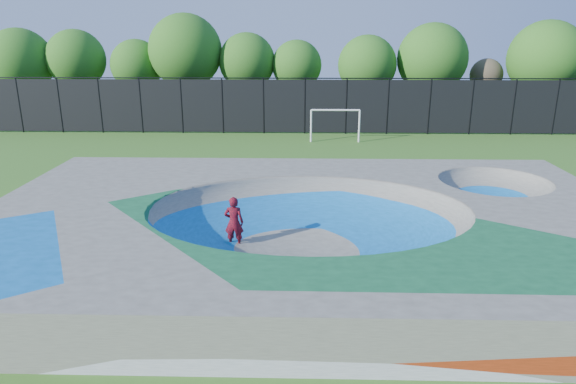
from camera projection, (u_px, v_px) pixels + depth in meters
name	position (u px, v px, depth m)	size (l,w,h in m)	color
ground	(308.00, 248.00, 17.76)	(120.00, 120.00, 0.00)	#32651C
skate_deck	(308.00, 228.00, 17.54)	(22.00, 14.00, 1.50)	gray
skater	(234.00, 222.00, 17.59)	(0.67, 0.44, 1.83)	#AF0E21
skateboard	(235.00, 246.00, 17.86)	(0.78, 0.22, 0.05)	black
soccer_goal	(335.00, 119.00, 34.45)	(3.37, 0.12, 2.22)	white
fence	(305.00, 105.00, 37.17)	(48.09, 0.09, 4.04)	black
treeline	(303.00, 59.00, 41.28)	(53.02, 7.34, 8.65)	#402F20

